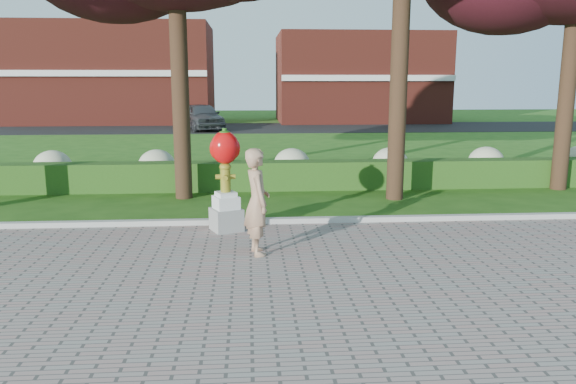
% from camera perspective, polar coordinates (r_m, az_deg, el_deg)
% --- Properties ---
extents(ground, '(100.00, 100.00, 0.00)m').
position_cam_1_polar(ground, '(9.14, -2.03, -8.14)').
color(ground, '#234F13').
rests_on(ground, ground).
extents(curb, '(40.00, 0.18, 0.15)m').
position_cam_1_polar(curb, '(11.99, -2.54, -3.04)').
color(curb, '#ADADA5').
rests_on(curb, ground).
extents(lawn_hedge, '(24.00, 0.70, 0.80)m').
position_cam_1_polar(lawn_hedge, '(15.84, -2.94, 1.67)').
color(lawn_hedge, '#1B4413').
rests_on(lawn_hedge, ground).
extents(hydrangea_row, '(20.10, 1.10, 0.99)m').
position_cam_1_polar(hydrangea_row, '(16.83, -1.07, 2.77)').
color(hydrangea_row, beige).
rests_on(hydrangea_row, ground).
extents(street, '(50.00, 8.00, 0.02)m').
position_cam_1_polar(street, '(36.74, -3.60, 6.52)').
color(street, black).
rests_on(street, ground).
extents(building_left, '(14.00, 8.00, 7.00)m').
position_cam_1_polar(building_left, '(43.71, -17.22, 11.39)').
color(building_left, maroon).
rests_on(building_left, ground).
extents(building_right, '(12.00, 8.00, 6.40)m').
position_cam_1_polar(building_right, '(43.42, 7.11, 11.40)').
color(building_right, maroon).
rests_on(building_right, ground).
extents(hydrant_sculpture, '(0.73, 0.73, 2.07)m').
position_cam_1_polar(hydrant_sculpture, '(11.29, -6.37, 1.52)').
color(hydrant_sculpture, gray).
rests_on(hydrant_sculpture, walkway).
extents(woman, '(0.58, 0.76, 1.87)m').
position_cam_1_polar(woman, '(9.73, -3.16, -0.99)').
color(woman, tan).
rests_on(woman, walkway).
extents(parked_car, '(3.44, 5.23, 1.65)m').
position_cam_1_polar(parked_car, '(35.54, -8.75, 7.61)').
color(parked_car, '#3A3D41').
rests_on(parked_car, street).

